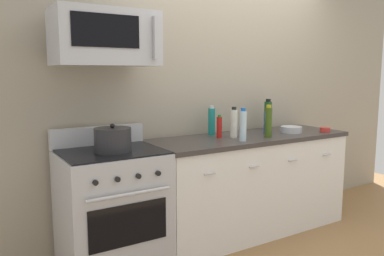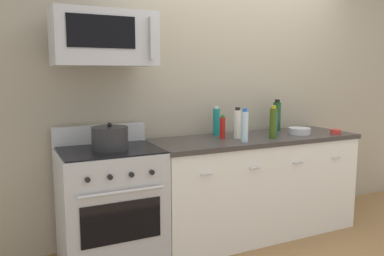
{
  "view_description": "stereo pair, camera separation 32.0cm",
  "coord_description": "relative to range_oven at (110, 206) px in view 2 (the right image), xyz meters",
  "views": [
    {
      "loc": [
        -2.33,
        -2.75,
        1.5
      ],
      "look_at": [
        -0.67,
        -0.05,
        1.05
      ],
      "focal_mm": 36.31,
      "sensor_mm": 36.0,
      "label": 1
    },
    {
      "loc": [
        -2.05,
        -2.9,
        1.5
      ],
      "look_at": [
        -0.67,
        -0.05,
        1.05
      ],
      "focal_mm": 36.31,
      "sensor_mm": 36.0,
      "label": 2
    }
  ],
  "objects": [
    {
      "name": "bottle_soda_blue",
      "position": [
        1.56,
        -0.0,
        0.56
      ],
      "size": [
        0.07,
        0.07,
        0.23
      ],
      "color": "#1E4CA5",
      "rests_on": "countertop_slab"
    },
    {
      "name": "bowl_red_small",
      "position": [
        2.13,
        -0.21,
        0.47
      ],
      "size": [
        0.1,
        0.1,
        0.05
      ],
      "color": "#B72D28",
      "rests_on": "countertop_slab"
    },
    {
      "name": "bottle_olive_oil",
      "position": [
        1.44,
        -0.15,
        0.59
      ],
      "size": [
        0.06,
        0.06,
        0.29
      ],
      "color": "#385114",
      "rests_on": "countertop_slab"
    },
    {
      "name": "range_oven",
      "position": [
        0.0,
        0.0,
        0.0
      ],
      "size": [
        0.76,
        0.69,
        1.07
      ],
      "color": "#B7BABF",
      "rests_on": "ground_plane"
    },
    {
      "name": "bottle_wine_green",
      "position": [
        1.75,
        0.2,
        0.6
      ],
      "size": [
        0.08,
        0.08,
        0.32
      ],
      "color": "#19471E",
      "rests_on": "countertop_slab"
    },
    {
      "name": "counter_unit",
      "position": [
        1.36,
        -0.0,
        -0.01
      ],
      "size": [
        1.97,
        0.66,
        0.92
      ],
      "color": "white",
      "rests_on": "ground_plane"
    },
    {
      "name": "bottle_vinegar_white",
      "position": [
        1.16,
        -0.0,
        0.58
      ],
      "size": [
        0.06,
        0.06,
        0.28
      ],
      "color": "silver",
      "rests_on": "countertop_slab"
    },
    {
      "name": "bottle_hot_sauce_red",
      "position": [
        1.04,
        0.05,
        0.55
      ],
      "size": [
        0.05,
        0.05,
        0.21
      ],
      "color": "#B21914",
      "rests_on": "countertop_slab"
    },
    {
      "name": "back_wall",
      "position": [
        1.36,
        0.41,
        0.88
      ],
      "size": [
        5.06,
        0.1,
        2.7
      ],
      "primitive_type": "cube",
      "color": "#9E937F",
      "rests_on": "ground_plane"
    },
    {
      "name": "microwave",
      "position": [
        0.0,
        0.04,
        1.28
      ],
      "size": [
        0.74,
        0.44,
        0.4
      ],
      "color": "#B7BABF"
    },
    {
      "name": "stockpot",
      "position": [
        0.0,
        -0.05,
        0.54
      ],
      "size": [
        0.27,
        0.27,
        0.21
      ],
      "color": "#262628",
      "rests_on": "range_oven"
    },
    {
      "name": "ground_plane",
      "position": [
        1.36,
        -0.0,
        -0.47
      ],
      "size": [
        6.07,
        6.07,
        0.0
      ],
      "primitive_type": "plane",
      "color": "olive"
    },
    {
      "name": "bottle_sparkling_teal",
      "position": [
        1.07,
        0.23,
        0.58
      ],
      "size": [
        0.07,
        0.07,
        0.27
      ],
      "color": "#197F7A",
      "rests_on": "countertop_slab"
    },
    {
      "name": "bottle_water_clear",
      "position": [
        1.11,
        -0.19,
        0.59
      ],
      "size": [
        0.06,
        0.06,
        0.28
      ],
      "color": "silver",
      "rests_on": "countertop_slab"
    },
    {
      "name": "bowl_steel_prep",
      "position": [
        1.82,
        -0.06,
        0.48
      ],
      "size": [
        0.21,
        0.21,
        0.06
      ],
      "color": "#B2B5BA",
      "rests_on": "countertop_slab"
    }
  ]
}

